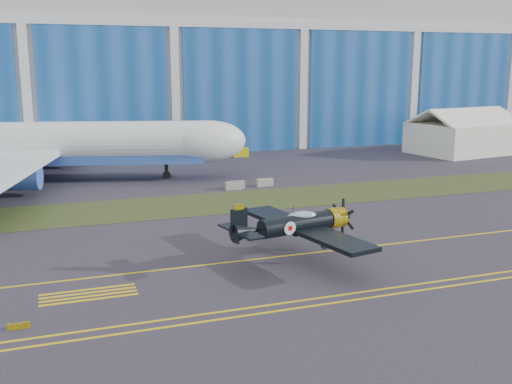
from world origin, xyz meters
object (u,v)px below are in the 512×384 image
object	(u,v)px
warbird	(297,224)
shipping_container	(126,150)
tent	(464,130)
tug	(240,152)
jetliner	(26,96)

from	to	relation	value
warbird	shipping_container	size ratio (longest dim) A/B	2.60
tent	tug	bearing A→B (deg)	157.29
jetliner	tent	world-z (taller)	jetliner
jetliner	tent	xyz separation A→B (m)	(66.44, 2.11, -6.76)
warbird	jetliner	world-z (taller)	jetliner
jetliner	tent	bearing A→B (deg)	16.44
warbird	jetliner	size ratio (longest dim) A/B	0.22
tent	tug	size ratio (longest dim) A/B	7.31
jetliner	tent	size ratio (longest dim) A/B	4.02
shipping_container	jetliner	bearing A→B (deg)	-146.77
warbird	shipping_container	world-z (taller)	warbird
tug	warbird	bearing A→B (deg)	-100.06
tent	tug	distance (m)	36.80
tent	jetliner	bearing A→B (deg)	172.65
tent	shipping_container	xyz separation A→B (m)	(-52.94, 12.43, -2.40)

